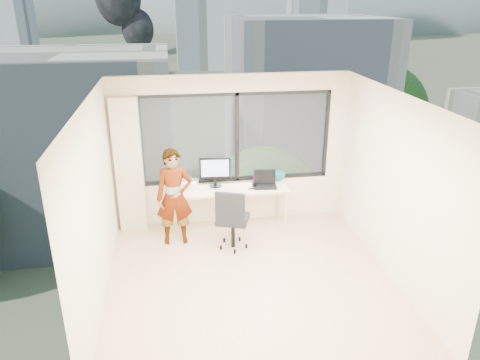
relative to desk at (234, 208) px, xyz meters
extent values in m
cube|color=beige|center=(0.00, -1.66, -0.38)|extent=(4.00, 4.00, 0.01)
cube|color=white|center=(0.00, -1.66, 2.23)|extent=(4.00, 4.00, 0.01)
cube|color=beige|center=(0.00, -3.66, 0.93)|extent=(4.00, 0.01, 2.60)
cube|color=beige|center=(-2.00, -1.66, 0.93)|extent=(0.01, 4.00, 2.60)
cube|color=beige|center=(2.00, -1.66, 0.93)|extent=(0.01, 4.00, 2.60)
cube|color=beige|center=(-1.72, 0.22, 0.77)|extent=(0.45, 0.14, 2.30)
cube|color=#CFB88B|center=(0.00, 0.00, 0.00)|extent=(1.80, 0.60, 0.75)
imported|color=#2D2D33|center=(-1.01, -0.35, 0.42)|extent=(0.59, 0.39, 1.59)
cube|color=white|center=(-0.77, 0.24, 0.41)|extent=(0.40, 0.37, 0.08)
cube|color=black|center=(0.29, -0.10, 0.38)|extent=(0.12, 0.08, 0.01)
cylinder|color=black|center=(0.34, -0.01, 0.42)|extent=(0.08, 0.08, 0.09)
ellipsoid|color=#0D5253|center=(0.80, 0.20, 0.48)|extent=(0.30, 0.22, 0.21)
cube|color=#515B3D|center=(0.00, 118.34, -14.38)|extent=(400.00, 400.00, 0.04)
cube|color=beige|center=(-9.00, 28.34, -7.38)|extent=(16.00, 12.00, 14.00)
cube|color=silver|center=(12.00, 36.34, -6.38)|extent=(14.00, 13.00, 16.00)
cube|color=silver|center=(8.00, 118.34, 0.62)|extent=(13.00, 13.00, 30.00)
cube|color=silver|center=(45.00, 138.34, -1.38)|extent=(15.00, 15.00, 26.00)
ellipsoid|color=slate|center=(100.00, 318.34, -14.38)|extent=(300.00, 220.00, 96.00)
camera|label=1|loc=(-0.98, -7.07, 3.38)|focal=34.30mm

